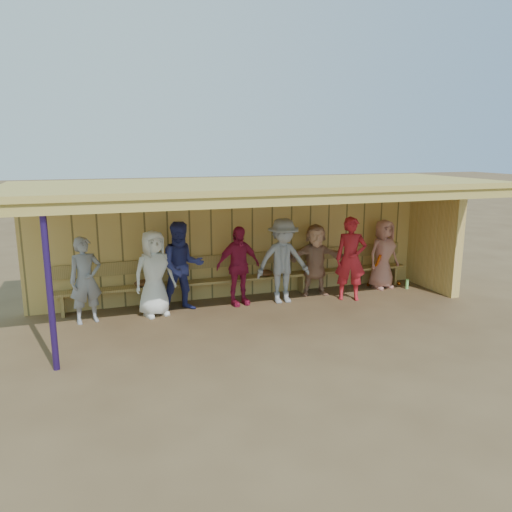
{
  "coord_description": "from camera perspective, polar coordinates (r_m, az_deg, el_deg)",
  "views": [
    {
      "loc": [
        -3.01,
        -8.59,
        3.11
      ],
      "look_at": [
        0.0,
        0.35,
        1.05
      ],
      "focal_mm": 35.0,
      "sensor_mm": 36.0,
      "label": 1
    }
  ],
  "objects": [
    {
      "name": "dugout_structure",
      "position": [
        9.98,
        1.5,
        4.16
      ],
      "size": [
        8.8,
        3.2,
        2.5
      ],
      "color": "tan",
      "rests_on": "ground"
    },
    {
      "name": "player_h",
      "position": [
        11.48,
        14.34,
        0.2
      ],
      "size": [
        0.83,
        0.61,
        1.55
      ],
      "primitive_type": "imported",
      "rotation": [
        0.0,
        0.0,
        0.16
      ],
      "color": "tan",
      "rests_on": "ground"
    },
    {
      "name": "player_d",
      "position": [
        9.94,
        -2.05,
        -1.14
      ],
      "size": [
        0.99,
        0.55,
        1.6
      ],
      "primitive_type": "imported",
      "rotation": [
        0.0,
        0.0,
        0.18
      ],
      "color": "#AA1B41",
      "rests_on": "ground"
    },
    {
      "name": "player_e",
      "position": [
        10.09,
        3.1,
        -0.56
      ],
      "size": [
        1.13,
        0.66,
        1.73
      ],
      "primitive_type": "imported",
      "rotation": [
        0.0,
        0.0,
        -0.02
      ],
      "color": "gray",
      "rests_on": "ground"
    },
    {
      "name": "player_f",
      "position": [
        10.68,
        6.8,
        -0.44
      ],
      "size": [
        1.48,
        0.72,
        1.53
      ],
      "primitive_type": "imported",
      "rotation": [
        0.0,
        0.0,
        -0.2
      ],
      "color": "tan",
      "rests_on": "ground"
    },
    {
      "name": "dugout_equipment",
      "position": [
        10.24,
        -3.69,
        -2.52
      ],
      "size": [
        5.96,
        0.62,
        0.8
      ],
      "color": "orange",
      "rests_on": "ground"
    },
    {
      "name": "player_g",
      "position": [
        10.45,
        10.78,
        -0.31
      ],
      "size": [
        0.75,
        0.64,
        1.73
      ],
      "primitive_type": "imported",
      "rotation": [
        0.0,
        0.0,
        -0.43
      ],
      "color": "#B11C25",
      "rests_on": "ground"
    },
    {
      "name": "ground",
      "position": [
        9.62,
        0.67,
        -6.55
      ],
      "size": [
        90.0,
        90.0,
        0.0
      ],
      "primitive_type": "plane",
      "color": "brown",
      "rests_on": "ground"
    },
    {
      "name": "player_b",
      "position": [
        9.48,
        -11.57,
        -1.96
      ],
      "size": [
        0.91,
        0.72,
        1.63
      ],
      "primitive_type": "imported",
      "rotation": [
        0.0,
        0.0,
        0.29
      ],
      "color": "white",
      "rests_on": "ground"
    },
    {
      "name": "player_c",
      "position": [
        9.67,
        -8.45,
        -1.21
      ],
      "size": [
        0.86,
        0.68,
        1.74
      ],
      "primitive_type": "imported",
      "rotation": [
        0.0,
        0.0,
        0.03
      ],
      "color": "navy",
      "rests_on": "ground"
    },
    {
      "name": "bench",
      "position": [
        10.48,
        -1.33,
        -1.94
      ],
      "size": [
        7.6,
        0.34,
        0.93
      ],
      "color": "#A78A47",
      "rests_on": "ground"
    },
    {
      "name": "player_a",
      "position": [
        9.42,
        -18.9,
        -2.63
      ],
      "size": [
        0.65,
        0.51,
        1.57
      ],
      "primitive_type": "imported",
      "rotation": [
        0.0,
        0.0,
        0.27
      ],
      "color": "gray",
      "rests_on": "ground"
    }
  ]
}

